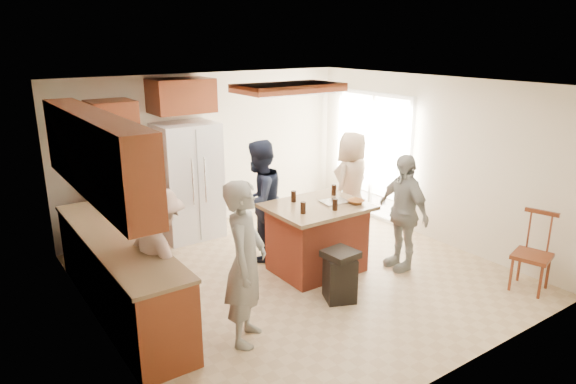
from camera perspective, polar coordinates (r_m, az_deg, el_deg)
room_shell at (r=10.66m, az=15.10°, el=4.53°), size 8.00×5.20×5.00m
person_front_left at (r=5.20m, az=-4.74°, el=-7.90°), size 0.77×0.77×1.73m
person_behind_left at (r=7.12m, az=-3.21°, el=-1.00°), size 0.95×0.76×1.71m
person_behind_right at (r=8.09m, az=7.07°, el=0.88°), size 0.93×0.76×1.65m
person_side_right at (r=7.02m, az=12.62°, el=-2.19°), size 0.59×0.98×1.59m
person_counter at (r=5.61m, az=-14.03°, el=-7.29°), size 0.68×1.10×1.58m
left_cabinetry at (r=5.97m, az=-19.07°, el=-4.48°), size 0.64×3.00×2.30m
back_wall_units at (r=7.76m, az=-16.73°, el=3.82°), size 1.80×0.60×2.45m
refrigerator at (r=8.07m, az=-11.01°, el=1.20°), size 0.90×0.76×1.80m
kitchen_island at (r=6.87m, az=3.22°, el=-5.04°), size 1.28×1.03×0.93m
island_items at (r=6.76m, az=5.21°, el=-0.97°), size 0.97×0.70×0.15m
trash_bin at (r=6.21m, az=5.79°, el=-9.17°), size 0.45×0.45×0.63m
spindle_chair at (r=7.05m, az=25.53°, el=-6.37°), size 0.52×0.52×0.99m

